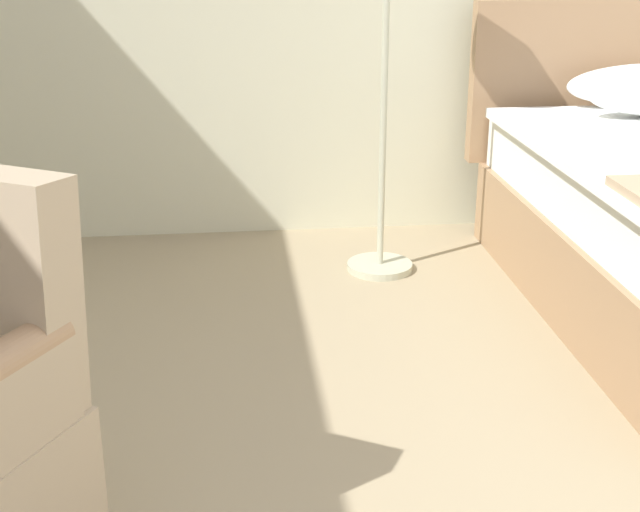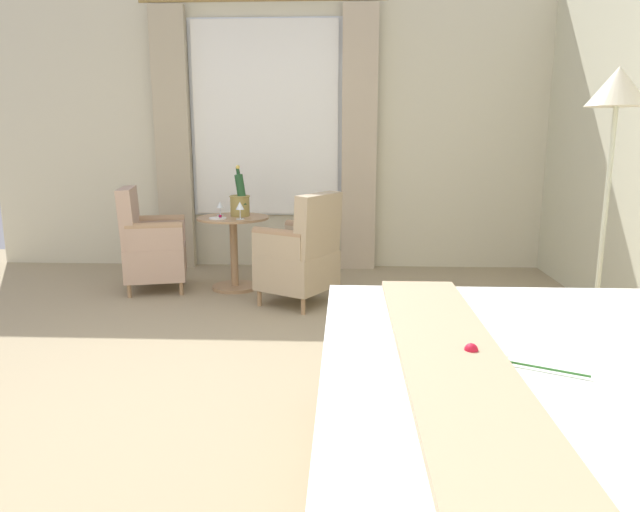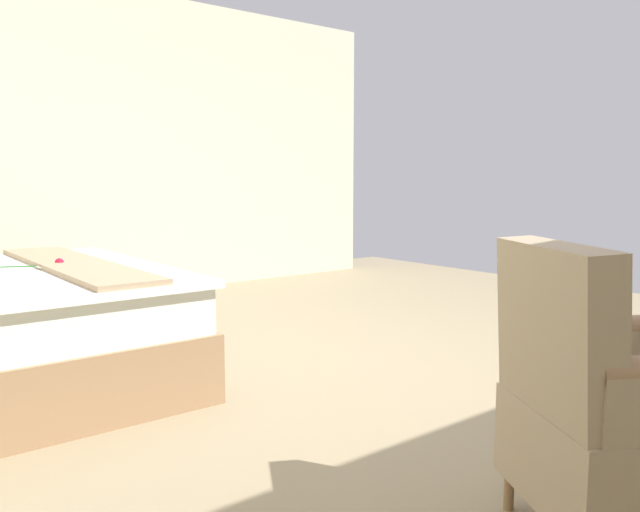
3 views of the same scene
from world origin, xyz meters
TOP-DOWN VIEW (x-y plane):
  - ground_plane at (0.00, 0.00)m, footprint 8.09×8.09m
  - wall_far_side at (3.35, 0.00)m, footprint 0.12×5.96m
  - armchair_by_window at (-1.82, 0.47)m, footprint 0.75×0.75m

SIDE VIEW (x-z plane):
  - ground_plane at x=0.00m, z-range 0.00..0.00m
  - armchair_by_window at x=-1.82m, z-range -0.05..0.90m
  - wall_far_side at x=3.35m, z-range 0.00..2.95m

